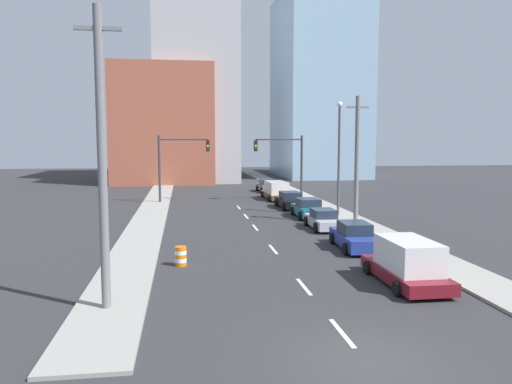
% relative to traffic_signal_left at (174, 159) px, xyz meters
% --- Properties ---
extents(ground_plane, '(200.00, 200.00, 0.00)m').
position_rel_traffic_signal_left_xyz_m(ground_plane, '(5.83, -36.27, -4.29)').
color(ground_plane, '#2D2D30').
extents(sidewalk_left, '(2.59, 89.69, 0.13)m').
position_rel_traffic_signal_left_xyz_m(sidewalk_left, '(-1.76, 8.58, -4.23)').
color(sidewalk_left, gray).
rests_on(sidewalk_left, ground).
extents(sidewalk_right, '(2.59, 89.69, 0.13)m').
position_rel_traffic_signal_left_xyz_m(sidewalk_right, '(13.42, 8.58, -4.23)').
color(sidewalk_right, gray).
rests_on(sidewalk_right, ground).
extents(lane_stripe_at_2m, '(0.16, 2.40, 0.01)m').
position_rel_traffic_signal_left_xyz_m(lane_stripe_at_2m, '(5.83, -34.27, -4.29)').
color(lane_stripe_at_2m, beige).
rests_on(lane_stripe_at_2m, ground).
extents(lane_stripe_at_7m, '(0.16, 2.40, 0.01)m').
position_rel_traffic_signal_left_xyz_m(lane_stripe_at_7m, '(5.83, -29.19, -4.29)').
color(lane_stripe_at_7m, beige).
rests_on(lane_stripe_at_7m, ground).
extents(lane_stripe_at_14m, '(0.16, 2.40, 0.01)m').
position_rel_traffic_signal_left_xyz_m(lane_stripe_at_14m, '(5.83, -21.95, -4.29)').
color(lane_stripe_at_14m, beige).
rests_on(lane_stripe_at_14m, ground).
extents(lane_stripe_at_21m, '(0.16, 2.40, 0.01)m').
position_rel_traffic_signal_left_xyz_m(lane_stripe_at_21m, '(5.83, -14.89, -4.29)').
color(lane_stripe_at_21m, beige).
rests_on(lane_stripe_at_21m, ground).
extents(lane_stripe_at_27m, '(0.16, 2.40, 0.01)m').
position_rel_traffic_signal_left_xyz_m(lane_stripe_at_27m, '(5.83, -9.68, -4.29)').
color(lane_stripe_at_27m, beige).
rests_on(lane_stripe_at_27m, ground).
extents(lane_stripe_at_32m, '(0.16, 2.40, 0.01)m').
position_rel_traffic_signal_left_xyz_m(lane_stripe_at_32m, '(5.83, -4.26, -4.29)').
color(lane_stripe_at_32m, beige).
rests_on(lane_stripe_at_32m, ground).
extents(building_brick_left, '(14.00, 16.00, 16.49)m').
position_rel_traffic_signal_left_xyz_m(building_brick_left, '(-1.85, 26.00, 3.95)').
color(building_brick_left, '#9E513D').
rests_on(building_brick_left, ground).
extents(building_office_center, '(12.00, 20.00, 31.01)m').
position_rel_traffic_signal_left_xyz_m(building_office_center, '(2.89, 30.00, 11.21)').
color(building_office_center, '#A8A8AD').
rests_on(building_office_center, ground).
extents(building_glass_right, '(13.00, 20.00, 30.45)m').
position_rel_traffic_signal_left_xyz_m(building_glass_right, '(23.57, 34.00, 10.93)').
color(building_glass_right, '#8CADC6').
rests_on(building_glass_right, ground).
extents(traffic_signal_left, '(4.97, 0.35, 6.57)m').
position_rel_traffic_signal_left_xyz_m(traffic_signal_left, '(0.00, 0.00, 0.00)').
color(traffic_signal_left, '#38383D').
rests_on(traffic_signal_left, ground).
extents(traffic_signal_right, '(4.97, 0.35, 6.57)m').
position_rel_traffic_signal_left_xyz_m(traffic_signal_right, '(11.30, 0.00, 0.00)').
color(traffic_signal_right, '#38383D').
rests_on(traffic_signal_right, ground).
extents(utility_pole_left_near, '(1.60, 0.32, 10.65)m').
position_rel_traffic_signal_left_xyz_m(utility_pole_left_near, '(-1.88, -31.07, 1.16)').
color(utility_pole_left_near, slate).
rests_on(utility_pole_left_near, ground).
extents(utility_pole_right_mid, '(1.60, 0.32, 9.21)m').
position_rel_traffic_signal_left_xyz_m(utility_pole_right_mid, '(13.18, -14.76, 0.43)').
color(utility_pole_right_mid, slate).
rests_on(utility_pole_right_mid, ground).
extents(traffic_barrel, '(0.56, 0.56, 0.95)m').
position_rel_traffic_signal_left_xyz_m(traffic_barrel, '(0.72, -24.93, -3.82)').
color(traffic_barrel, orange).
rests_on(traffic_barrel, ground).
extents(street_lamp, '(0.44, 0.44, 9.12)m').
position_rel_traffic_signal_left_xyz_m(street_lamp, '(13.17, -10.66, 0.94)').
color(street_lamp, '#4C4C51').
rests_on(street_lamp, ground).
extents(box_truck_maroon, '(2.37, 5.30, 1.95)m').
position_rel_traffic_signal_left_xyz_m(box_truck_maroon, '(10.22, -29.49, -3.37)').
color(box_truck_maroon, maroon).
rests_on(box_truck_maroon, ground).
extents(sedan_blue, '(2.18, 4.75, 1.51)m').
position_rel_traffic_signal_left_xyz_m(sedan_blue, '(10.37, -22.48, -3.61)').
color(sedan_blue, navy).
rests_on(sedan_blue, ground).
extents(sedan_silver, '(2.02, 4.40, 1.37)m').
position_rel_traffic_signal_left_xyz_m(sedan_silver, '(10.42, -16.05, -3.66)').
color(sedan_silver, '#B2B2BC').
rests_on(sedan_silver, ground).
extents(sedan_teal, '(2.17, 4.56, 1.49)m').
position_rel_traffic_signal_left_xyz_m(sedan_teal, '(10.67, -10.81, -3.61)').
color(sedan_teal, '#196B75').
rests_on(sedan_teal, ground).
extents(sedan_black, '(2.30, 4.86, 1.48)m').
position_rel_traffic_signal_left_xyz_m(sedan_black, '(10.40, -5.35, -3.62)').
color(sedan_black, black).
rests_on(sedan_black, ground).
extents(box_truck_brown, '(2.49, 6.21, 1.85)m').
position_rel_traffic_signal_left_xyz_m(box_truck_brown, '(10.36, 1.42, -3.41)').
color(box_truck_brown, brown).
rests_on(box_truck_brown, ground).
extents(sedan_gray, '(2.21, 4.56, 1.52)m').
position_rel_traffic_signal_left_xyz_m(sedan_gray, '(10.66, 9.06, -3.61)').
color(sedan_gray, slate).
rests_on(sedan_gray, ground).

